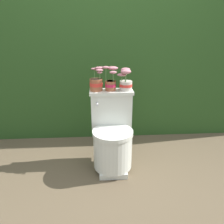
# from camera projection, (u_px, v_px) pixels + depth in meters

# --- Properties ---
(ground_plane) EXTENTS (12.00, 12.00, 0.00)m
(ground_plane) POSITION_uv_depth(u_px,v_px,m) (114.00, 170.00, 2.16)
(ground_plane) COLOR brown
(hedge_backdrop) EXTENTS (4.28, 0.86, 1.73)m
(hedge_backdrop) POSITION_uv_depth(u_px,v_px,m) (108.00, 64.00, 2.92)
(hedge_backdrop) COLOR #284C1E
(hedge_backdrop) RESTS_ON ground
(toilet) EXTENTS (0.42, 0.48, 0.76)m
(toilet) POSITION_uv_depth(u_px,v_px,m) (112.00, 137.00, 2.10)
(toilet) COLOR silver
(toilet) RESTS_ON ground
(potted_plant_left) EXTENTS (0.14, 0.13, 0.22)m
(potted_plant_left) POSITION_uv_depth(u_px,v_px,m) (96.00, 83.00, 2.05)
(potted_plant_left) COLOR #9E5638
(potted_plant_left) RESTS_ON toilet
(potted_plant_midleft) EXTENTS (0.15, 0.12, 0.23)m
(potted_plant_midleft) POSITION_uv_depth(u_px,v_px,m) (111.00, 81.00, 2.05)
(potted_plant_midleft) COLOR #9E5638
(potted_plant_midleft) RESTS_ON toilet
(potted_plant_middle) EXTENTS (0.15, 0.14, 0.22)m
(potted_plant_middle) POSITION_uv_depth(u_px,v_px,m) (126.00, 82.00, 2.05)
(potted_plant_middle) COLOR beige
(potted_plant_middle) RESTS_ON toilet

